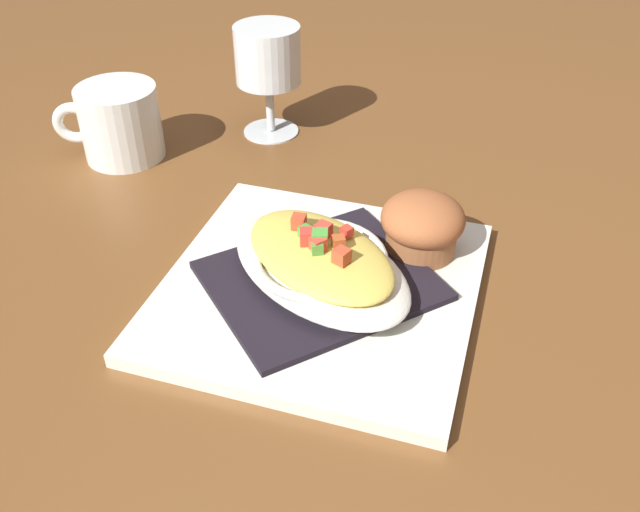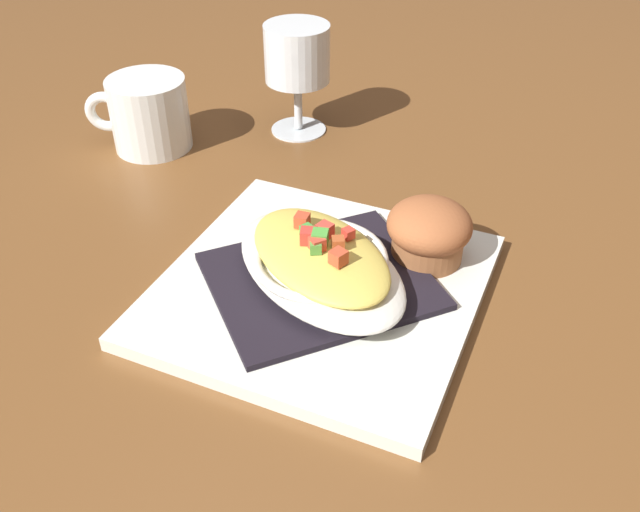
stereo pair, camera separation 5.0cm
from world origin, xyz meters
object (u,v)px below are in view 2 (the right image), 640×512
at_px(gratin_dish, 320,261).
at_px(square_plate, 320,289).
at_px(coffee_mug, 149,118).
at_px(stemmed_glass, 297,60).
at_px(muffin, 429,231).

bearing_deg(gratin_dish, square_plate, -136.56).
bearing_deg(coffee_mug, gratin_dish, -125.22).
distance_m(square_plate, stemmed_glass, 0.33).
relative_size(muffin, stemmed_glass, 0.58).
bearing_deg(muffin, stemmed_glass, 42.75).
bearing_deg(stemmed_glass, coffee_mug, 122.20).
relative_size(gratin_dish, muffin, 2.87).
bearing_deg(square_plate, gratin_dish, 43.44).
relative_size(coffee_mug, stemmed_glass, 0.91).
xyz_separation_m(gratin_dish, stemmed_glass, (0.29, 0.13, 0.05)).
bearing_deg(coffee_mug, stemmed_glass, -57.80).
xyz_separation_m(gratin_dish, coffee_mug, (0.20, 0.28, -0.00)).
xyz_separation_m(square_plate, stemmed_glass, (0.29, 0.13, 0.08)).
bearing_deg(gratin_dish, stemmed_glass, 23.60).
bearing_deg(muffin, gratin_dish, 130.14).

